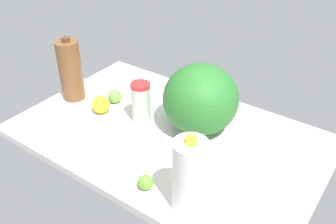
# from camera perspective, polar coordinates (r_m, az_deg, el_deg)

# --- Properties ---
(countertop) EXTENTS (1.20, 0.76, 0.03)m
(countertop) POSITION_cam_1_polar(r_m,az_deg,el_deg) (1.50, 0.00, -3.67)
(countertop) COLOR silver
(countertop) RESTS_ON ground
(watermelon) EXTENTS (0.29, 0.29, 0.28)m
(watermelon) POSITION_cam_1_polar(r_m,az_deg,el_deg) (1.45, 5.00, 1.97)
(watermelon) COLOR #287029
(watermelon) RESTS_ON countertop
(tumbler_cup) EXTENTS (0.08, 0.08, 0.17)m
(tumbler_cup) POSITION_cam_1_polar(r_m,az_deg,el_deg) (1.53, -4.13, 1.49)
(tumbler_cup) COLOR beige
(tumbler_cup) RESTS_ON countertop
(milk_jug) EXTENTS (0.11, 0.11, 0.26)m
(milk_jug) POSITION_cam_1_polar(r_m,az_deg,el_deg) (1.12, 3.33, -9.68)
(milk_jug) COLOR white
(milk_jug) RESTS_ON countertop
(chocolate_milk_jug) EXTENTS (0.10, 0.10, 0.29)m
(chocolate_milk_jug) POSITION_cam_1_polar(r_m,az_deg,el_deg) (1.71, -14.64, 6.16)
(chocolate_milk_jug) COLOR brown
(chocolate_milk_jug) RESTS_ON countertop
(lime_loose) EXTENTS (0.05, 0.05, 0.05)m
(lime_loose) POSITION_cam_1_polar(r_m,az_deg,el_deg) (1.25, -3.45, -10.65)
(lime_loose) COLOR #63AA30
(lime_loose) RESTS_ON countertop
(lime_near_front) EXTENTS (0.06, 0.06, 0.06)m
(lime_near_front) POSITION_cam_1_polar(r_m,az_deg,el_deg) (1.69, -8.08, 2.37)
(lime_near_front) COLOR #69B03F
(lime_near_front) RESTS_ON countertop
(lemon_far_back) EXTENTS (0.08, 0.08, 0.08)m
(lemon_far_back) POSITION_cam_1_polar(r_m,az_deg,el_deg) (1.62, -10.17, 1.10)
(lemon_far_back) COLOR yellow
(lemon_far_back) RESTS_ON countertop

